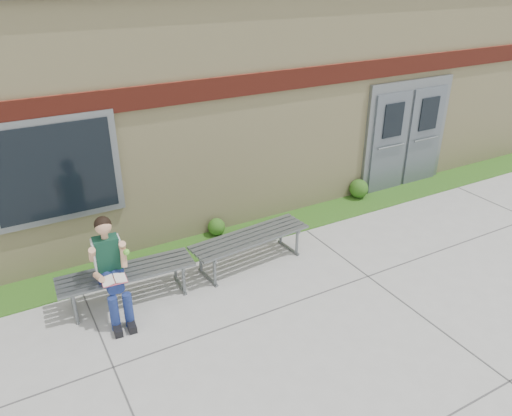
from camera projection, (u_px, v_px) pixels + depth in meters
ground at (337, 314)px, 6.97m from camera, size 80.00×80.00×0.00m
grass_strip at (248, 234)px, 9.00m from camera, size 16.00×0.80×0.02m
school_building at (173, 82)px, 10.73m from camera, size 16.20×6.22×4.20m
bench_left at (127, 277)px, 7.11m from camera, size 1.94×0.64×0.50m
bench_right at (250, 242)px, 7.98m from camera, size 2.02×0.73×0.51m
girl at (111, 267)px, 6.66m from camera, size 0.51×0.87×1.44m
shrub_mid at (217, 227)px, 8.90m from camera, size 0.31×0.31×0.31m
shrub_east at (359, 188)px, 10.31m from camera, size 0.39×0.39×0.39m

